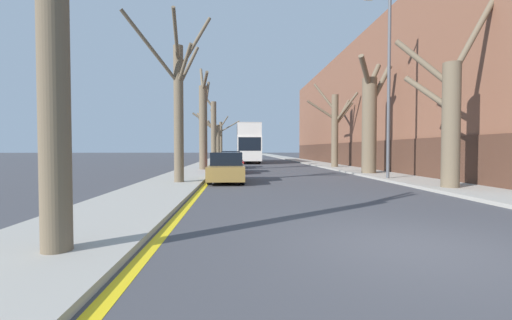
# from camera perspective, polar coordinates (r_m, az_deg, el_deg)

# --- Properties ---
(ground_plane) EXTENTS (300.00, 300.00, 0.00)m
(ground_plane) POSITION_cam_1_polar(r_m,az_deg,el_deg) (6.29, 24.84, -13.17)
(ground_plane) COLOR #424247
(sidewalk_left) EXTENTS (2.81, 120.00, 0.12)m
(sidewalk_left) POSITION_cam_1_polar(r_m,az_deg,el_deg) (55.46, -6.34, 0.22)
(sidewalk_left) COLOR #A39E93
(sidewalk_left) RESTS_ON ground
(sidewalk_right) EXTENTS (2.81, 120.00, 0.12)m
(sidewalk_right) POSITION_cam_1_polar(r_m,az_deg,el_deg) (56.06, 5.71, 0.24)
(sidewalk_right) COLOR #A39E93
(sidewalk_right) RESTS_ON ground
(building_facade_right) EXTENTS (10.08, 44.22, 11.02)m
(building_facade_right) POSITION_cam_1_polar(r_m,az_deg,el_deg) (36.16, 21.72, 7.87)
(building_facade_right) COLOR brown
(building_facade_right) RESTS_ON ground
(kerb_line_stripe) EXTENTS (0.24, 120.00, 0.01)m
(kerb_line_stripe) POSITION_cam_1_polar(r_m,az_deg,el_deg) (55.40, -4.71, 0.16)
(kerb_line_stripe) COLOR yellow
(kerb_line_stripe) RESTS_ON ground
(street_tree_left_0) EXTENTS (2.96, 2.50, 6.98)m
(street_tree_left_0) POSITION_cam_1_polar(r_m,az_deg,el_deg) (5.93, -30.85, 13.65)
(street_tree_left_0) COLOR brown
(street_tree_left_0) RESTS_ON ground
(street_tree_left_1) EXTENTS (3.48, 3.92, 7.77)m
(street_tree_left_1) POSITION_cam_1_polar(r_m,az_deg,el_deg) (15.99, -12.79, 9.44)
(street_tree_left_1) COLOR brown
(street_tree_left_1) RESTS_ON ground
(street_tree_left_2) EXTENTS (1.12, 4.74, 8.18)m
(street_tree_left_2) POSITION_cam_1_polar(r_m,az_deg,el_deg) (25.67, -8.77, 6.24)
(street_tree_left_2) COLOR brown
(street_tree_left_2) RESTS_ON ground
(street_tree_left_3) EXTENTS (2.58, 2.49, 7.93)m
(street_tree_left_3) POSITION_cam_1_polar(r_m,az_deg,el_deg) (37.09, -7.26, 4.91)
(street_tree_left_3) COLOR brown
(street_tree_left_3) RESTS_ON ground
(street_tree_left_4) EXTENTS (2.99, 2.10, 6.92)m
(street_tree_left_4) POSITION_cam_1_polar(r_m,az_deg,el_deg) (47.37, -6.58, 3.42)
(street_tree_left_4) COLOR brown
(street_tree_left_4) RESTS_ON ground
(street_tree_left_5) EXTENTS (4.51, 2.52, 7.12)m
(street_tree_left_5) POSITION_cam_1_polar(r_m,az_deg,el_deg) (58.20, -5.81, 3.67)
(street_tree_left_5) COLOR brown
(street_tree_left_5) RESTS_ON ground
(street_tree_right_0) EXTENTS (3.60, 2.06, 7.56)m
(street_tree_right_0) POSITION_cam_1_polar(r_m,az_deg,el_deg) (15.47, 29.55, 6.62)
(street_tree_right_0) COLOR brown
(street_tree_right_0) RESTS_ON ground
(street_tree_right_1) EXTENTS (2.80, 2.79, 7.10)m
(street_tree_right_1) POSITION_cam_1_polar(r_m,az_deg,el_deg) (22.58, 18.43, 6.26)
(street_tree_right_1) COLOR brown
(street_tree_right_1) RESTS_ON ground
(street_tree_right_2) EXTENTS (4.06, 2.70, 7.33)m
(street_tree_right_2) POSITION_cam_1_polar(r_m,az_deg,el_deg) (29.73, 13.01, 5.47)
(street_tree_right_2) COLOR brown
(street_tree_right_2) RESTS_ON ground
(double_decker_bus) EXTENTS (2.63, 11.53, 4.43)m
(double_decker_bus) POSITION_cam_1_polar(r_m,az_deg,el_deg) (41.22, -1.37, 3.08)
(double_decker_bus) COLOR silver
(double_decker_bus) RESTS_ON ground
(parked_car_0) EXTENTS (1.71, 4.19, 1.45)m
(parked_car_0) POSITION_cam_1_polar(r_m,az_deg,el_deg) (16.85, -4.90, -1.35)
(parked_car_0) COLOR olive
(parked_car_0) RESTS_ON ground
(parked_car_1) EXTENTS (1.89, 4.16, 1.40)m
(parked_car_1) POSITION_cam_1_polar(r_m,az_deg,el_deg) (23.48, -4.44, -0.49)
(parked_car_1) COLOR maroon
(parked_car_1) RESTS_ON ground
(parked_car_2) EXTENTS (1.73, 4.17, 1.44)m
(parked_car_2) POSITION_cam_1_polar(r_m,az_deg,el_deg) (29.52, -4.20, 0.02)
(parked_car_2) COLOR navy
(parked_car_2) RESTS_ON ground
(lamp_post) EXTENTS (1.40, 0.20, 9.37)m
(lamp_post) POSITION_cam_1_polar(r_m,az_deg,el_deg) (19.08, 21.03, 12.42)
(lamp_post) COLOR #4C4F54
(lamp_post) RESTS_ON ground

